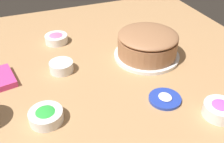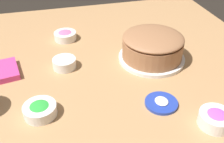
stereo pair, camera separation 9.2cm
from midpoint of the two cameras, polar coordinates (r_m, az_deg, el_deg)
name	(u,v)px [view 2 (the right image)]	position (r m, az deg, el deg)	size (l,w,h in m)	color
ground_plane	(87,92)	(0.89, -2.49, -4.66)	(1.54, 1.54, 0.00)	tan
frosted_cake	(152,47)	(1.04, 11.24, 5.05)	(0.26, 0.26, 0.12)	white
frosting_tub_lid	(161,103)	(0.86, 13.66, -6.70)	(0.10, 0.10, 0.02)	#233DAD
sprinkle_bowl_pink	(65,35)	(1.20, -7.90, 7.69)	(0.10, 0.10, 0.04)	white
sprinkle_bowl_rainbow	(216,118)	(0.84, 24.51, -9.34)	(0.10, 0.10, 0.04)	white
sprinkle_bowl_green	(40,109)	(0.81, -12.17, -8.16)	(0.10, 0.10, 0.04)	white
sprinkle_bowl_blue	(64,63)	(1.00, -7.67, 1.77)	(0.09, 0.09, 0.04)	white
candy_box_lower	(7,70)	(1.03, -19.42, 0.19)	(0.13, 0.08, 0.02)	#E53D8E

